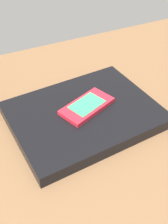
% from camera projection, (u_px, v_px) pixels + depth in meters
% --- Properties ---
extents(desk_surface, '(1.20, 0.80, 0.03)m').
position_uv_depth(desk_surface, '(115.00, 128.00, 0.60)').
color(desk_surface, brown).
rests_on(desk_surface, ground).
extents(laptop_closed, '(0.32, 0.25, 0.03)m').
position_uv_depth(laptop_closed, '(84.00, 114.00, 0.60)').
color(laptop_closed, black).
rests_on(laptop_closed, desk_surface).
extents(cell_phone_on_laptop, '(0.13, 0.10, 0.01)m').
position_uv_depth(cell_phone_on_laptop, '(87.00, 106.00, 0.59)').
color(cell_phone_on_laptop, red).
rests_on(cell_phone_on_laptop, laptop_closed).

